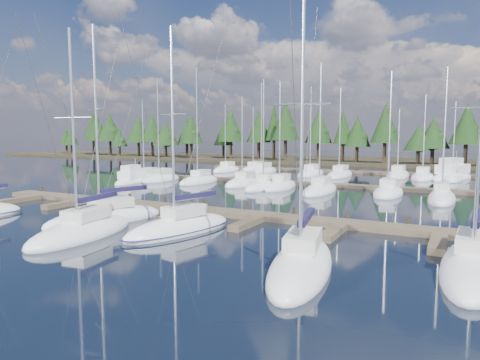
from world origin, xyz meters
The scene contains 13 objects.
ground centered at (0.00, 30.00, 0.00)m, with size 260.00×260.00×0.00m, color black.
far_shore centered at (0.00, 90.00, 0.30)m, with size 220.00×30.00×0.60m, color #2E2819.
main_dock centered at (0.00, 17.36, 0.20)m, with size 44.00×6.13×0.90m.
back_docks centered at (0.00, 49.58, 0.20)m, with size 50.00×21.80×0.40m.
front_sailboat_2 centered at (-3.76, 11.76, 0.29)m, with size 5.60×9.51×14.62m.
front_sailboat_3 centered at (-1.74, 7.76, 0.28)m, with size 4.07×9.05×13.26m.
front_sailboat_4 centered at (2.96, 11.46, 0.28)m, with size 4.82×9.29×13.71m.
front_sailboat_5 centered at (12.56, 7.60, 0.29)m, with size 4.41×9.63×13.80m.
front_sailboat_6 centered at (19.63, 11.02, 0.28)m, with size 3.16×10.14×13.53m.
back_sailboat_rows centered at (0.77, 45.08, 0.26)m, with size 45.93×32.57×15.51m.
motor_yacht_left centered at (-19.49, 32.36, 0.43)m, with size 3.96×8.02×3.82m.
motor_yacht_right centered at (17.87, 57.04, 0.54)m, with size 7.14×10.53×5.03m.
tree_line centered at (-2.02, 80.20, 7.44)m, with size 187.14×11.52×13.37m.
Camera 1 is at (18.92, -10.86, 6.26)m, focal length 32.00 mm.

